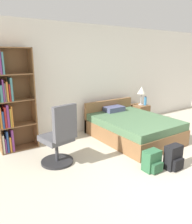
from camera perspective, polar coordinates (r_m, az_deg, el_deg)
name	(u,v)px	position (r m, az deg, el deg)	size (l,w,h in m)	color
wall_back	(89,79)	(5.50, -1.90, 8.53)	(9.00, 0.06, 2.60)	white
bookshelf	(10,102)	(4.57, -21.61, 2.42)	(0.74, 0.31, 2.03)	brown
bed	(131,127)	(5.15, 9.22, -3.93)	(1.46, 1.93, 0.76)	brown
office_chair	(59,139)	(3.85, -9.53, -6.95)	(0.58, 0.64, 1.11)	#232326
nightstand	(139,114)	(6.32, 11.22, -0.50)	(0.40, 0.48, 0.53)	brown
table_lamp	(142,91)	(6.22, 11.82, 5.44)	(0.24, 0.24, 0.51)	#B2B2B7
water_bottle	(145,101)	(6.23, 12.76, 2.83)	(0.07, 0.07, 0.26)	teal
backpack_black	(174,158)	(4.01, 19.62, -11.19)	(0.30, 0.23, 0.42)	black
backpack_green	(152,161)	(3.85, 14.46, -12.34)	(0.29, 0.26, 0.36)	#2D603D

